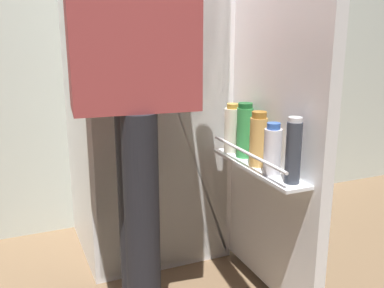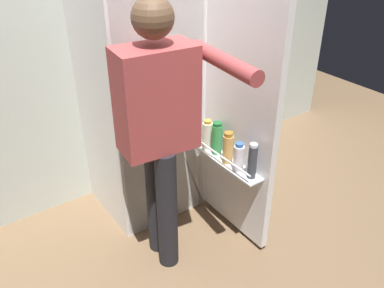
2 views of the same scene
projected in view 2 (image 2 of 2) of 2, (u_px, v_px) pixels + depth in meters
The scene contains 4 objects.
ground_plane at pixel (188, 239), 2.73m from camera, with size 6.49×6.49×0.00m, color brown.
kitchen_wall at pixel (110, 28), 2.74m from camera, with size 4.40×0.10×2.42m, color beige.
refrigerator at pixel (146, 92), 2.65m from camera, with size 0.68×1.21×1.76m.
person at pixel (159, 122), 2.15m from camera, with size 0.52×0.73×1.58m.
Camera 2 is at (-1.16, -1.67, 1.93)m, focal length 38.42 mm.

